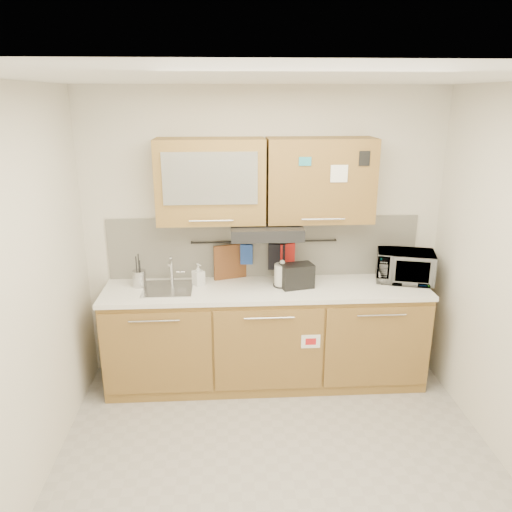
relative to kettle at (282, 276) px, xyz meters
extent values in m
plane|color=#9E9993|center=(-0.14, -1.22, -1.01)|extent=(3.20, 3.20, 0.00)
plane|color=white|center=(-0.14, -1.22, 1.59)|extent=(3.20, 3.20, 0.00)
plane|color=silver|center=(-0.14, 0.28, 0.29)|extent=(3.20, 0.00, 3.20)
plane|color=silver|center=(-1.74, -1.22, 0.29)|extent=(0.00, 3.00, 3.00)
cube|color=#A27939|center=(-0.14, -0.02, -0.57)|extent=(2.80, 0.60, 0.88)
cube|color=black|center=(-0.14, -0.02, -0.96)|extent=(2.80, 0.54, 0.10)
cube|color=olive|center=(-1.07, -0.33, -0.54)|extent=(0.91, 0.02, 0.74)
cylinder|color=silver|center=(-1.07, -0.36, -0.23)|extent=(0.41, 0.01, 0.01)
cube|color=olive|center=(-0.14, -0.33, -0.54)|extent=(0.91, 0.02, 0.74)
cylinder|color=silver|center=(-0.14, -0.36, -0.23)|extent=(0.41, 0.01, 0.01)
cube|color=olive|center=(0.79, -0.33, -0.54)|extent=(0.91, 0.02, 0.74)
cylinder|color=silver|center=(0.79, -0.36, -0.23)|extent=(0.41, 0.01, 0.01)
cube|color=white|center=(-0.14, -0.03, -0.11)|extent=(2.82, 0.62, 0.04)
cube|color=silver|center=(-0.14, 0.27, 0.19)|extent=(2.80, 0.02, 0.56)
cube|color=#A27939|center=(-0.60, 0.11, 0.82)|extent=(0.90, 0.35, 0.70)
cube|color=silver|center=(-0.60, -0.08, 0.87)|extent=(0.76, 0.02, 0.42)
cube|color=olive|center=(0.32, 0.11, 0.82)|extent=(0.90, 0.35, 0.70)
cube|color=white|center=(0.44, -0.08, 0.90)|extent=(0.14, 0.00, 0.14)
cube|color=black|center=(-0.14, 0.03, 0.41)|extent=(0.60, 0.46, 0.10)
cube|color=silver|center=(-0.99, -0.02, -0.10)|extent=(0.42, 0.40, 0.03)
cylinder|color=silver|center=(-0.97, 0.14, 0.03)|extent=(0.03, 0.03, 0.24)
cylinder|color=silver|center=(-0.97, 0.06, 0.13)|extent=(0.02, 0.18, 0.02)
cylinder|color=black|center=(-0.14, 0.23, 0.25)|extent=(1.30, 0.02, 0.02)
cylinder|color=#ACACB1|center=(-1.24, 0.06, -0.02)|extent=(0.12, 0.12, 0.15)
cylinder|color=black|center=(-1.26, 0.07, 0.04)|extent=(0.01, 0.01, 0.27)
cylinder|color=black|center=(-1.23, 0.05, 0.03)|extent=(0.01, 0.01, 0.24)
cylinder|color=black|center=(-1.24, 0.08, 0.05)|extent=(0.01, 0.01, 0.29)
cylinder|color=black|center=(-1.26, 0.04, 0.01)|extent=(0.01, 0.01, 0.21)
cylinder|color=silver|center=(0.00, 0.00, 0.01)|extent=(0.16, 0.16, 0.20)
sphere|color=silver|center=(0.00, 0.00, 0.12)|extent=(0.05, 0.05, 0.05)
cube|color=silver|center=(0.08, -0.02, 0.01)|extent=(0.02, 0.03, 0.13)
cylinder|color=black|center=(0.00, 0.00, -0.09)|extent=(0.15, 0.15, 0.01)
cube|color=black|center=(0.12, -0.04, 0.01)|extent=(0.30, 0.22, 0.21)
cube|color=black|center=(0.08, -0.05, 0.11)|extent=(0.10, 0.14, 0.01)
cube|color=black|center=(0.17, -0.02, 0.11)|extent=(0.10, 0.14, 0.01)
imported|color=#999999|center=(1.11, 0.06, 0.04)|extent=(0.56, 0.45, 0.27)
imported|color=#999999|center=(-0.73, 0.07, 0.00)|extent=(0.12, 0.12, 0.19)
cube|color=brown|center=(-0.45, 0.22, 0.04)|extent=(0.30, 0.11, 0.37)
cube|color=#204095|center=(-0.30, 0.22, 0.13)|extent=(0.11, 0.04, 0.18)
cube|color=black|center=(-0.03, 0.22, 0.10)|extent=(0.16, 0.07, 0.24)
cube|color=red|center=(0.07, 0.22, 0.14)|extent=(0.14, 0.07, 0.18)
camera|label=1|loc=(-0.47, -4.06, 1.49)|focal=35.00mm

